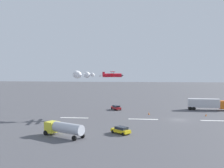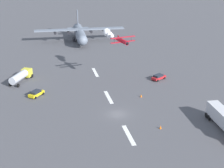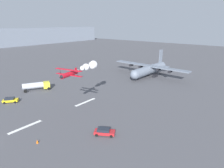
% 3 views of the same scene
% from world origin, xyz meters
% --- Properties ---
extents(ground_plane, '(440.00, 440.00, 0.00)m').
position_xyz_m(ground_plane, '(0.00, 0.00, 0.00)').
color(ground_plane, '#4C4C51').
rests_on(ground_plane, ground).
extents(runway_stripe_2, '(8.00, 0.90, 0.01)m').
position_xyz_m(runway_stripe_2, '(-9.52, 0.00, 0.01)').
color(runway_stripe_2, white).
rests_on(runway_stripe_2, ground).
extents(runway_stripe_3, '(8.00, 0.90, 0.01)m').
position_xyz_m(runway_stripe_3, '(9.52, 0.00, 0.01)').
color(runway_stripe_3, white).
rests_on(runway_stripe_3, ground).
extents(runway_stripe_4, '(8.00, 0.90, 0.01)m').
position_xyz_m(runway_stripe_4, '(28.57, 0.00, 0.01)').
color(runway_stripe_4, white).
rests_on(runway_stripe_4, ground).
extents(stunt_biplane_red, '(14.67, 7.15, 2.29)m').
position_xyz_m(stunt_biplane_red, '(25.57, -4.18, 11.92)').
color(stunt_biplane_red, red).
extents(semi_truck_orange, '(14.14, 3.50, 3.70)m').
position_xyz_m(semi_truck_orange, '(-11.81, -19.55, 2.12)').
color(semi_truck_orange, silver).
rests_on(semi_truck_orange, ground).
extents(fuel_tanker_truck, '(9.17, 6.51, 2.90)m').
position_xyz_m(fuel_tanker_truck, '(25.32, 21.41, 1.74)').
color(fuel_tanker_truck, yellow).
rests_on(fuel_tanker_truck, ground).
extents(followme_car_yellow, '(3.80, 4.71, 1.52)m').
position_xyz_m(followme_car_yellow, '(18.56, -16.40, 0.81)').
color(followme_car_yellow, '#B21E23').
rests_on(followme_car_yellow, ground).
extents(airport_staff_sedan, '(4.44, 4.12, 1.52)m').
position_xyz_m(airport_staff_sedan, '(14.12, 17.53, 0.81)').
color(airport_staff_sedan, yellow).
rests_on(airport_staff_sedan, ground).
extents(traffic_cone_near, '(0.44, 0.44, 0.75)m').
position_xyz_m(traffic_cone_near, '(-8.47, -7.00, 0.38)').
color(traffic_cone_near, orange).
rests_on(traffic_cone_near, ground).
extents(traffic_cone_far, '(0.44, 0.44, 0.75)m').
position_xyz_m(traffic_cone_far, '(7.85, -7.94, 0.38)').
color(traffic_cone_far, orange).
rests_on(traffic_cone_far, ground).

